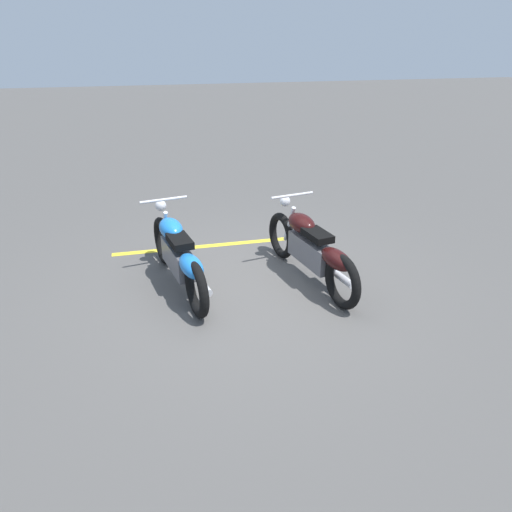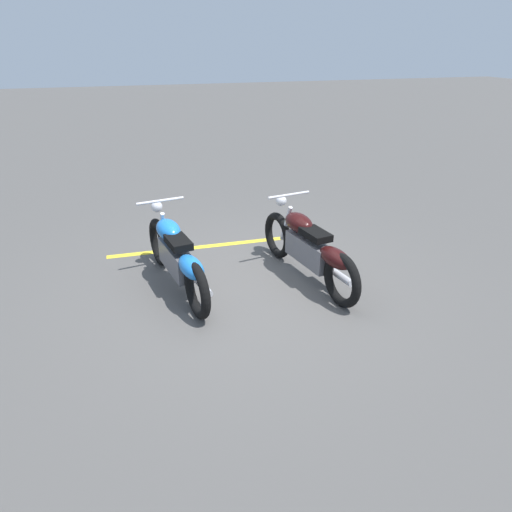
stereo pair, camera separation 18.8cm
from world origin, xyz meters
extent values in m
plane|color=#514F4C|center=(0.00, 0.00, 0.00)|extent=(60.00, 60.00, 0.00)
torus|color=black|center=(-1.02, -0.97, 0.34)|extent=(0.68, 0.22, 0.67)
torus|color=black|center=(0.52, -0.71, 0.34)|extent=(0.68, 0.22, 0.67)
cube|color=#59595E|center=(-0.20, -0.83, 0.42)|extent=(0.86, 0.36, 0.32)
ellipsoid|color=blue|center=(-0.47, -0.88, 0.72)|extent=(0.56, 0.36, 0.24)
ellipsoid|color=blue|center=(0.36, -0.74, 0.56)|extent=(0.59, 0.33, 0.22)
cube|color=black|center=(-0.07, -0.81, 0.70)|extent=(0.47, 0.31, 0.09)
cylinder|color=silver|center=(-0.79, -0.93, 0.60)|extent=(0.27, 0.10, 0.56)
cylinder|color=silver|center=(-0.74, -0.92, 1.02)|extent=(0.14, 0.62, 0.04)
sphere|color=silver|center=(-0.94, -0.95, 0.88)|extent=(0.15, 0.15, 0.15)
cylinder|color=silver|center=(0.17, -0.63, 0.26)|extent=(0.71, 0.20, 0.09)
torus|color=black|center=(-0.77, 0.71, 0.34)|extent=(0.68, 0.22, 0.67)
torus|color=black|center=(0.77, 0.97, 0.34)|extent=(0.68, 0.22, 0.67)
cube|color=#59595E|center=(0.05, 0.85, 0.42)|extent=(0.86, 0.36, 0.32)
ellipsoid|color=black|center=(-0.22, 0.80, 0.72)|extent=(0.56, 0.36, 0.24)
ellipsoid|color=black|center=(0.61, 0.94, 0.56)|extent=(0.59, 0.33, 0.22)
cube|color=black|center=(0.18, 0.87, 0.70)|extent=(0.47, 0.31, 0.09)
cylinder|color=silver|center=(-0.54, 0.75, 0.60)|extent=(0.27, 0.10, 0.56)
cylinder|color=silver|center=(-0.49, 0.76, 1.02)|extent=(0.14, 0.62, 0.04)
sphere|color=silver|center=(-0.69, 0.72, 0.88)|extent=(0.15, 0.15, 0.15)
cylinder|color=silver|center=(0.42, 1.05, 0.26)|extent=(0.71, 0.21, 0.09)
cube|color=yellow|center=(-1.42, -0.11, 0.00)|extent=(0.20, 3.20, 0.01)
camera|label=1|loc=(5.21, -1.25, 2.92)|focal=32.99mm
camera|label=2|loc=(5.16, -1.43, 2.92)|focal=32.99mm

